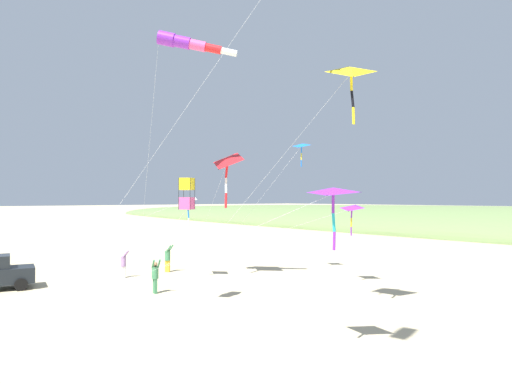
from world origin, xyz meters
TOP-DOWN VIEW (x-y plane):
  - ground_plane at (0.00, 0.00)m, footprint 600.00×600.00m
  - dune_ridge_grassy at (-55.00, 0.00)m, footprint 28.00×240.00m
  - person_adult_flyer at (-4.75, -1.84)m, footprint 0.61×0.65m
  - person_child_green_jacket at (-0.91, 3.86)m, footprint 0.46×0.57m
  - person_child_grey_jacket at (-1.53, -1.56)m, footprint 0.61×0.59m
  - kite_box_purple_drifting at (-0.62, 7.47)m, footprint 2.30×10.09m
  - kite_delta_white_trailing at (-0.85, 15.88)m, footprint 6.92×10.95m
  - kite_delta_striped_overhead at (-11.07, 4.40)m, footprint 4.73×5.55m
  - kite_delta_orange_high_right at (-10.62, 8.81)m, footprint 13.20×8.28m
  - kite_delta_blue_topmost at (-4.24, 1.51)m, footprint 12.65×6.07m
  - kite_delta_small_distant at (-6.30, 2.69)m, footprint 1.52×5.67m
  - kite_windsock_rainbow_low_near at (-2.82, 3.75)m, footprint 3.75×9.88m
  - kite_delta_green_low_center at (-4.52, 13.72)m, footprint 3.17×11.19m

SIDE VIEW (x-z plane):
  - ground_plane at x=0.00m, z-range 0.00..0.00m
  - dune_ridge_grassy at x=-55.00m, z-range -3.86..3.86m
  - person_child_grey_jacket at x=-1.53m, z-range 0.08..1.77m
  - person_child_green_jacket at x=-0.91m, z-range 0.08..1.87m
  - person_adult_flyer at x=-4.75m, z-range 0.08..1.90m
  - kite_delta_orange_high_right at x=-10.62m, z-range 2.03..6.66m
  - kite_delta_blue_topmost at x=-4.24m, z-range 2.28..7.35m
  - kite_delta_white_trailing at x=-0.85m, z-range 2.42..7.76m
  - kite_box_purple_drifting at x=-0.62m, z-range 2.20..8.05m
  - kite_delta_small_distant at x=-6.30m, z-range 3.28..11.08m
  - kite_delta_striped_overhead at x=-11.07m, z-range 4.03..12.64m
  - kite_delta_green_low_center at x=-4.52m, z-range 4.78..15.26m
  - kite_windsock_rainbow_low_near at x=-2.82m, z-range 6.38..20.55m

